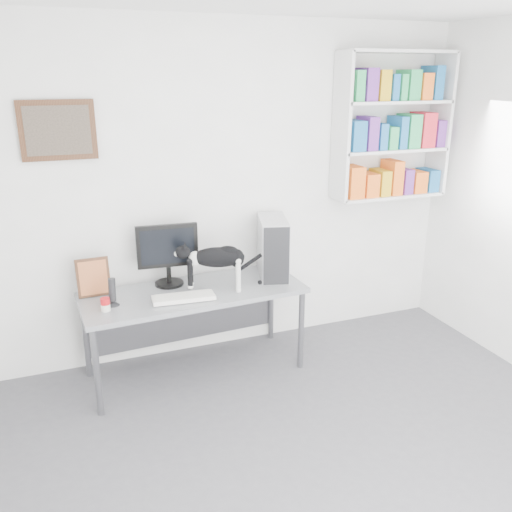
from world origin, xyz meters
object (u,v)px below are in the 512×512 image
at_px(keyboard, 184,297).
at_px(speaker, 112,291).
at_px(soup_can, 105,304).
at_px(desk, 195,332).
at_px(leaning_print, 93,277).
at_px(cat, 216,268).
at_px(monitor, 168,254).
at_px(pc_tower, 273,247).
at_px(bookshelf, 393,126).

height_order(keyboard, speaker, speaker).
bearing_deg(soup_can, speaker, 52.20).
relative_size(desk, leaning_print, 5.64).
xyz_separation_m(soup_can, cat, (0.83, 0.08, 0.13)).
bearing_deg(monitor, speaker, -146.42).
height_order(desk, speaker, speaker).
bearing_deg(pc_tower, speaker, -157.02).
xyz_separation_m(desk, leaning_print, (-0.71, 0.17, 0.50)).
height_order(bookshelf, leaning_print, bookshelf).
bearing_deg(desk, cat, -23.21).
bearing_deg(soup_can, bookshelf, 8.87).
xyz_separation_m(monitor, pc_tower, (0.84, -0.08, -0.01)).
relative_size(pc_tower, speaker, 2.25).
xyz_separation_m(bookshelf, cat, (-1.70, -0.31, -0.97)).
height_order(bookshelf, desk, bookshelf).
distance_m(desk, speaker, 0.76).
distance_m(bookshelf, speaker, 2.70).
height_order(desk, soup_can, soup_can).
xyz_separation_m(bookshelf, monitor, (-2.01, -0.06, -0.90)).
height_order(desk, monitor, monitor).
bearing_deg(speaker, cat, 20.10).
height_order(monitor, keyboard, monitor).
relative_size(desk, pc_tower, 3.53).
relative_size(keyboard, speaker, 2.14).
distance_m(desk, pc_tower, 0.92).
bearing_deg(bookshelf, pc_tower, -172.83).
relative_size(bookshelf, monitor, 2.48).
xyz_separation_m(desk, soup_can, (-0.67, -0.14, 0.40)).
xyz_separation_m(bookshelf, keyboard, (-1.97, -0.40, -1.13)).
height_order(pc_tower, soup_can, pc_tower).
bearing_deg(cat, desk, 177.66).
distance_m(pc_tower, leaning_print, 1.42).
distance_m(desk, leaning_print, 0.89).
distance_m(desk, monitor, 0.65).
xyz_separation_m(monitor, speaker, (-0.46, -0.25, -0.14)).
relative_size(pc_tower, soup_can, 5.04).
distance_m(bookshelf, monitor, 2.20).
bearing_deg(leaning_print, keyboard, -30.22).
height_order(leaning_print, cat, cat).
height_order(desk, pc_tower, pc_tower).
relative_size(bookshelf, cat, 2.11).
bearing_deg(bookshelf, soup_can, -171.13).
distance_m(bookshelf, pc_tower, 1.48).
bearing_deg(cat, leaning_print, -177.21).
xyz_separation_m(desk, cat, (0.17, -0.06, 0.53)).
xyz_separation_m(pc_tower, cat, (-0.53, -0.17, -0.06)).
height_order(speaker, soup_can, speaker).
distance_m(monitor, speaker, 0.54).
bearing_deg(monitor, bookshelf, 6.88).
relative_size(keyboard, soup_can, 4.79).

